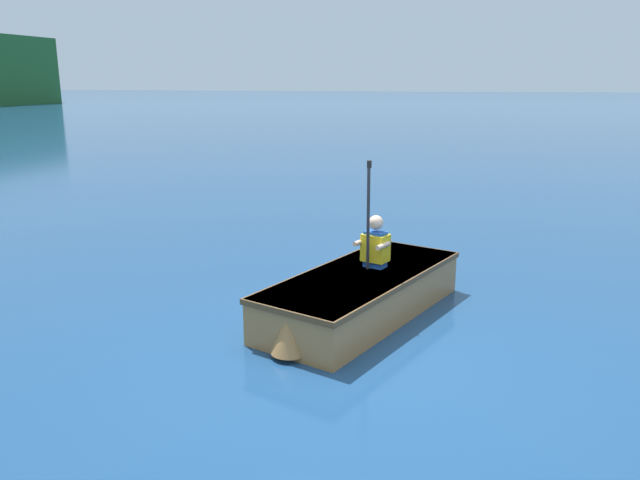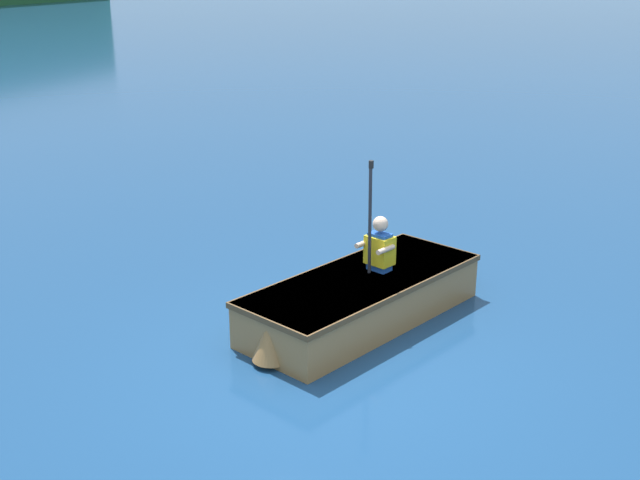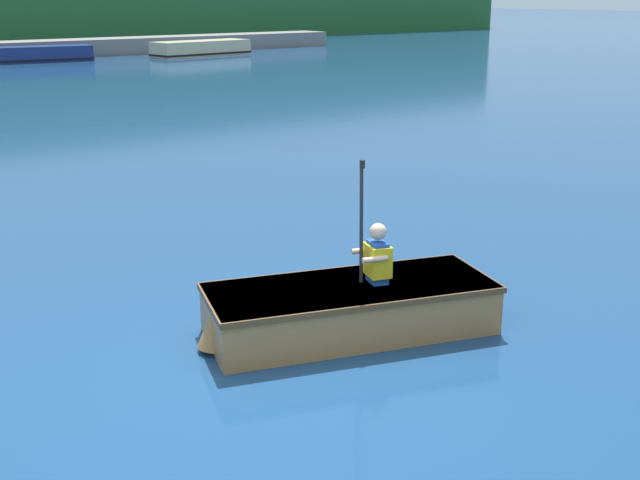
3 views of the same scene
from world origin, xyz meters
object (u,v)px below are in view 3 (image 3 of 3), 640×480
at_px(moored_boat_dock_center_far, 44,55).
at_px(person_paddler, 377,256).
at_px(rowboat_foreground, 346,306).
at_px(moored_boat_dock_west_end, 201,49).

distance_m(moored_boat_dock_center_far, person_paddler, 36.76).
xyz_separation_m(rowboat_foreground, person_paddler, (0.30, -0.11, 0.50)).
xyz_separation_m(moored_boat_dock_west_end, person_paddler, (-17.47, -34.29, 0.41)).
bearing_deg(moored_boat_dock_west_end, person_paddler, -117.00).
height_order(moored_boat_dock_center_far, person_paddler, person_paddler).
xyz_separation_m(moored_boat_dock_west_end, moored_boat_dock_center_far, (-8.32, 1.31, -0.02)).
height_order(moored_boat_dock_west_end, moored_boat_dock_center_far, moored_boat_dock_west_end).
bearing_deg(rowboat_foreground, person_paddler, -19.07).
relative_size(moored_boat_dock_center_far, rowboat_foreground, 1.56).
relative_size(moored_boat_dock_center_far, person_paddler, 3.83).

